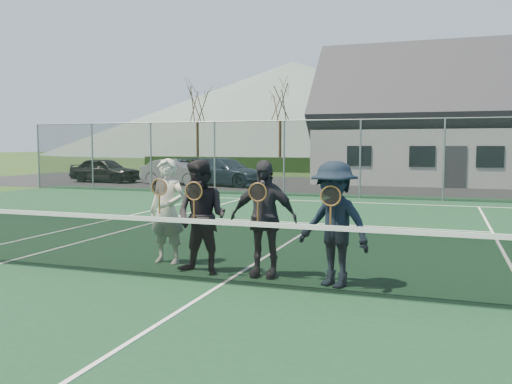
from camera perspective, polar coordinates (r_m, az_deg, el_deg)
ground at (r=27.41m, az=12.83°, el=0.58°), size 220.00×220.00×0.00m
court_surface at (r=8.03m, az=-3.55°, el=-9.74°), size 30.00×30.00×0.02m
tarmac_carpark at (r=28.13m, az=4.70°, el=0.81°), size 40.00×12.00×0.01m
hedge_row at (r=39.31m, az=14.80°, el=2.64°), size 40.00×1.20×1.10m
hill_west at (r=106.16m, az=3.89°, el=8.74°), size 110.00×110.00×18.00m
car_a at (r=30.66m, az=-15.59°, el=2.23°), size 4.00×1.74×1.34m
car_b at (r=28.20m, az=-8.24°, el=2.11°), size 4.15×2.04×1.31m
car_c at (r=27.03m, az=-3.33°, el=2.12°), size 5.15×3.07×1.40m
court_markings at (r=8.03m, az=-3.55°, el=-9.64°), size 11.03×23.83×0.01m
tennis_net at (r=7.92m, az=-3.57°, el=-6.03°), size 11.68×0.08×1.10m
perimeter_fence at (r=20.89m, az=10.91°, el=3.46°), size 30.07×0.07×3.02m
clubhouse at (r=31.24m, az=21.19°, el=8.22°), size 15.60×8.20×7.70m
tree_a at (r=44.59m, az=-6.21°, el=9.78°), size 3.20×3.20×7.77m
tree_b at (r=42.09m, az=2.57°, el=10.09°), size 3.20×3.20×7.77m
tree_c at (r=40.35m, az=17.95°, el=10.08°), size 3.20×3.20×7.77m
player_a at (r=9.38m, az=-9.30°, el=-1.99°), size 0.68×0.52×1.80m
player_b at (r=8.55m, az=-5.75°, el=-2.63°), size 0.95×0.78×1.80m
player_c at (r=8.33m, az=0.79°, el=-2.80°), size 1.07×0.52×1.80m
player_d at (r=7.82m, az=8.23°, el=-3.37°), size 1.33×1.09×1.80m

